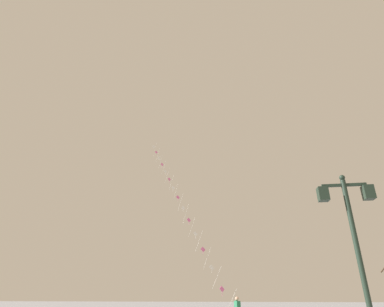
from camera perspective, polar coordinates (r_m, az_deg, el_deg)
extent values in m
cylinder|color=#1E2D23|center=(9.67, 28.63, -17.99)|extent=(0.14, 0.14, 4.85)
sphere|color=#1E2D23|center=(10.14, 25.81, -4.01)|extent=(0.16, 0.16, 0.16)
cube|color=#1E2D23|center=(10.08, 26.05, -5.23)|extent=(1.23, 0.08, 0.08)
cube|color=#1E2D23|center=(9.83, 22.89, -6.90)|extent=(0.28, 0.28, 0.40)
cube|color=beige|center=(9.83, 22.89, -6.90)|extent=(0.19, 0.19, 0.30)
cube|color=#1E2D23|center=(10.22, 29.59, -6.23)|extent=(0.28, 0.28, 0.40)
cube|color=beige|center=(10.22, 29.59, -6.23)|extent=(0.19, 0.19, 0.30)
cylinder|color=silver|center=(22.86, 6.95, -25.91)|extent=(1.06, 1.71, 2.02)
cylinder|color=silver|center=(24.39, 4.54, -21.78)|extent=(0.80, 1.29, 1.52)
cylinder|color=silver|center=(25.83, 2.80, -18.62)|extent=(0.80, 1.29, 1.52)
cylinder|color=silver|center=(27.36, 1.30, -15.79)|extent=(0.80, 1.29, 1.52)
cylinder|color=silver|center=(28.95, 0.00, -13.26)|extent=(0.80, 1.29, 1.52)
cylinder|color=silver|center=(30.62, -1.14, -10.99)|extent=(0.80, 1.29, 1.52)
cylinder|color=silver|center=(32.33, -2.14, -8.96)|extent=(0.80, 1.29, 1.52)
cylinder|color=silver|center=(34.09, -3.03, -7.13)|extent=(0.80, 1.29, 1.52)
cylinder|color=silver|center=(35.89, -3.83, -5.48)|extent=(0.80, 1.29, 1.52)
cylinder|color=silver|center=(37.72, -4.55, -3.99)|extent=(0.80, 1.29, 1.52)
cylinder|color=silver|center=(39.59, -5.19, -2.63)|extent=(0.80, 1.29, 1.52)
cylinder|color=silver|center=(41.47, -5.78, -1.40)|extent=(0.80, 1.29, 1.52)
cylinder|color=silver|center=(43.38, -6.32, -0.28)|extent=(0.80, 1.29, 1.52)
cylinder|color=silver|center=(45.30, -6.81, 0.75)|extent=(0.80, 1.29, 1.52)
cube|color=pink|center=(23.72, 5.52, -23.49)|extent=(0.34, 0.28, 0.43)
cylinder|color=pink|center=(23.71, 5.55, -24.25)|extent=(0.03, 0.03, 0.29)
cube|color=white|center=(25.10, 3.63, -20.15)|extent=(0.39, 0.21, 0.43)
cylinder|color=white|center=(25.08, 3.65, -20.79)|extent=(0.02, 0.02, 0.21)
cube|color=pink|center=(26.58, 2.02, -17.16)|extent=(0.42, 0.14, 0.43)
cylinder|color=pink|center=(26.55, 2.03, -17.76)|extent=(0.03, 0.04, 0.22)
cube|color=white|center=(28.15, 0.63, -14.49)|extent=(0.41, 0.16, 0.43)
cylinder|color=white|center=(28.10, 0.63, -15.08)|extent=(0.02, 0.03, 0.25)
cube|color=pink|center=(29.78, -0.58, -12.09)|extent=(0.35, 0.28, 0.43)
cylinder|color=pink|center=(29.71, -0.59, -12.67)|extent=(0.03, 0.03, 0.27)
cube|color=white|center=(31.47, -1.65, -9.95)|extent=(0.41, 0.15, 0.43)
cylinder|color=white|center=(31.40, -1.66, -10.43)|extent=(0.03, 0.04, 0.21)
cube|color=pink|center=(33.21, -2.60, -8.02)|extent=(0.39, 0.21, 0.43)
cylinder|color=pink|center=(33.12, -2.61, -8.54)|extent=(0.03, 0.04, 0.29)
cube|color=white|center=(34.99, -3.44, -6.28)|extent=(0.33, 0.30, 0.43)
cylinder|color=white|center=(34.90, -3.45, -6.71)|extent=(0.02, 0.02, 0.21)
cube|color=pink|center=(36.80, -4.20, -4.71)|extent=(0.33, 0.30, 0.43)
cylinder|color=pink|center=(36.69, -4.21, -5.21)|extent=(0.02, 0.02, 0.33)
cube|color=white|center=(38.65, -4.88, -3.29)|extent=(0.33, 0.30, 0.43)
cylinder|color=white|center=(38.54, -4.90, -3.74)|extent=(0.04, 0.05, 0.29)
cube|color=pink|center=(40.53, -5.50, -2.00)|extent=(0.36, 0.26, 0.43)
cylinder|color=pink|center=(40.40, -5.51, -2.43)|extent=(0.05, 0.05, 0.30)
cube|color=white|center=(42.42, -6.06, -0.83)|extent=(0.32, 0.31, 0.43)
cylinder|color=white|center=(42.30, -6.08, -1.23)|extent=(0.04, 0.04, 0.30)
cube|color=pink|center=(44.34, -6.57, 0.25)|extent=(0.41, 0.16, 0.43)
cylinder|color=pink|center=(44.21, -6.59, -0.13)|extent=(0.03, 0.06, 0.30)
cube|color=white|center=(46.27, -7.04, 1.23)|extent=(0.36, 0.26, 0.43)
cylinder|color=white|center=(46.13, -7.06, 0.85)|extent=(0.05, 0.06, 0.34)
cube|color=#26724C|center=(20.55, 8.33, -26.01)|extent=(0.39, 0.45, 0.60)
sphere|color=tan|center=(20.55, 8.25, -24.84)|extent=(0.22, 0.22, 0.22)
cylinder|color=#26724C|center=(20.75, 7.98, -25.54)|extent=(0.26, 0.39, 0.50)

